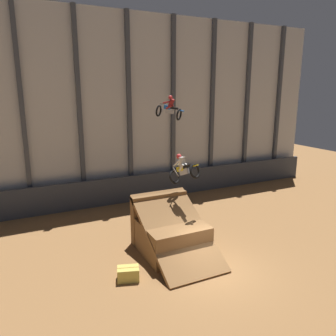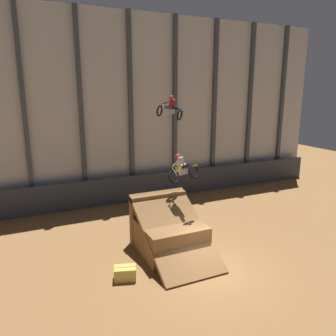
# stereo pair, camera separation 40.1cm
# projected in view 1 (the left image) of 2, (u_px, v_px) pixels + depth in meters

# --- Properties ---
(ground_plane) EXTENTS (60.00, 60.00, 0.00)m
(ground_plane) POSITION_uv_depth(u_px,v_px,m) (215.00, 270.00, 14.47)
(ground_plane) COLOR olive
(arena_back_wall) EXTENTS (32.00, 0.40, 12.84)m
(arena_back_wall) POSITION_uv_depth(u_px,v_px,m) (128.00, 110.00, 22.63)
(arena_back_wall) COLOR silver
(arena_back_wall) RESTS_ON ground_plane
(lower_barrier) EXTENTS (31.36, 0.20, 1.88)m
(lower_barrier) POSITION_uv_depth(u_px,v_px,m) (134.00, 188.00, 23.26)
(lower_barrier) COLOR #383D47
(lower_barrier) RESTS_ON ground_plane
(dirt_ramp) EXTENTS (2.99, 4.65, 2.74)m
(dirt_ramp) POSITION_uv_depth(u_px,v_px,m) (169.00, 232.00, 16.15)
(dirt_ramp) COLOR brown
(dirt_ramp) RESTS_ON ground_plane
(rider_bike_left_air) EXTENTS (1.30, 1.82, 1.65)m
(rider_bike_left_air) POSITION_uv_depth(u_px,v_px,m) (183.00, 170.00, 16.38)
(rider_bike_left_air) COLOR black
(rider_bike_right_air) EXTENTS (1.60, 1.69, 1.55)m
(rider_bike_right_air) POSITION_uv_depth(u_px,v_px,m) (169.00, 109.00, 20.37)
(rider_bike_right_air) COLOR black
(hay_bale_trackside) EXTENTS (1.04, 0.84, 0.57)m
(hay_bale_trackside) POSITION_uv_depth(u_px,v_px,m) (128.00, 274.00, 13.66)
(hay_bale_trackside) COLOR #CCB751
(hay_bale_trackside) RESTS_ON ground_plane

